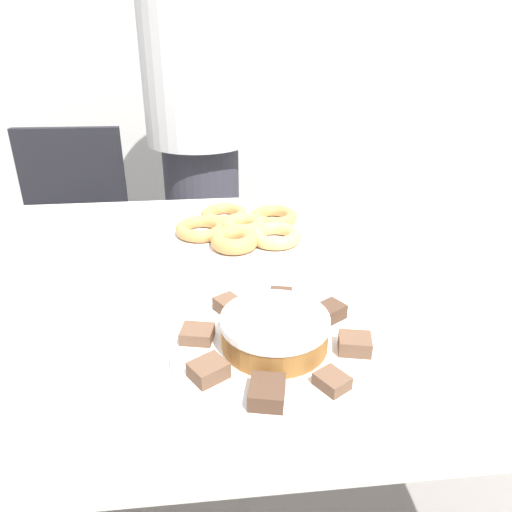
% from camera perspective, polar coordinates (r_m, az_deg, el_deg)
% --- Properties ---
extents(wall_back, '(8.00, 0.05, 2.60)m').
position_cam_1_polar(wall_back, '(2.51, -6.19, 26.88)').
color(wall_back, silver).
rests_on(wall_back, ground_plane).
extents(table, '(1.44, 0.99, 0.77)m').
position_cam_1_polar(table, '(1.09, -3.86, -6.89)').
color(table, silver).
rests_on(table, ground_plane).
extents(person_standing, '(0.38, 0.38, 1.67)m').
position_cam_1_polar(person_standing, '(1.90, -6.53, 14.13)').
color(person_standing, '#383842').
rests_on(person_standing, ground_plane).
extents(office_chair_left, '(0.46, 0.46, 0.88)m').
position_cam_1_polar(office_chair_left, '(2.03, -20.08, -0.24)').
color(office_chair_left, black).
rests_on(office_chair_left, ground_plane).
extents(plate_cake, '(0.34, 0.34, 0.01)m').
position_cam_1_polar(plate_cake, '(0.83, 2.13, -10.38)').
color(plate_cake, white).
rests_on(plate_cake, table).
extents(plate_donuts, '(0.35, 0.35, 0.01)m').
position_cam_1_polar(plate_donuts, '(1.23, -1.42, 2.40)').
color(plate_donuts, white).
rests_on(plate_donuts, table).
extents(frosted_cake, '(0.18, 0.18, 0.05)m').
position_cam_1_polar(frosted_cake, '(0.81, 2.17, -8.57)').
color(frosted_cake, '#9E662D').
rests_on(frosted_cake, plate_cake).
extents(lamington_0, '(0.05, 0.05, 0.02)m').
position_cam_1_polar(lamington_0, '(0.93, 2.81, -4.81)').
color(lamington_0, '#513828').
rests_on(lamington_0, plate_cake).
extents(lamington_1, '(0.06, 0.06, 0.03)m').
position_cam_1_polar(lamington_1, '(0.91, -3.14, -5.65)').
color(lamington_1, brown).
rests_on(lamington_1, plate_cake).
extents(lamington_2, '(0.06, 0.05, 0.02)m').
position_cam_1_polar(lamington_2, '(0.84, -6.74, -8.84)').
color(lamington_2, brown).
rests_on(lamington_2, plate_cake).
extents(lamington_3, '(0.07, 0.06, 0.03)m').
position_cam_1_polar(lamington_3, '(0.76, -5.46, -12.85)').
color(lamington_3, brown).
rests_on(lamington_3, plate_cake).
extents(lamington_4, '(0.06, 0.07, 0.03)m').
position_cam_1_polar(lamington_4, '(0.72, 1.27, -15.31)').
color(lamington_4, '#513828').
rests_on(lamington_4, plate_cake).
extents(lamington_5, '(0.06, 0.06, 0.02)m').
position_cam_1_polar(lamington_5, '(0.75, 8.68, -13.95)').
color(lamington_5, brown).
rests_on(lamington_5, plate_cake).
extents(lamington_6, '(0.06, 0.05, 0.03)m').
position_cam_1_polar(lamington_6, '(0.82, 11.23, -9.81)').
color(lamington_6, brown).
rests_on(lamington_6, plate_cake).
extents(lamington_7, '(0.06, 0.06, 0.03)m').
position_cam_1_polar(lamington_7, '(0.90, 8.48, -6.29)').
color(lamington_7, '#513828').
rests_on(lamington_7, plate_cake).
extents(donut_0, '(0.11, 0.11, 0.04)m').
position_cam_1_polar(donut_0, '(1.22, -1.43, 3.44)').
color(donut_0, tan).
rests_on(donut_0, plate_donuts).
extents(donut_1, '(0.12, 0.12, 0.03)m').
position_cam_1_polar(donut_1, '(1.22, -6.29, 3.12)').
color(donut_1, '#D18E4C').
rests_on(donut_1, plate_donuts).
extents(donut_2, '(0.11, 0.11, 0.04)m').
position_cam_1_polar(donut_2, '(1.14, -2.48, 1.80)').
color(donut_2, '#D18E4C').
rests_on(donut_2, plate_donuts).
extents(donut_3, '(0.12, 0.12, 0.03)m').
position_cam_1_polar(donut_3, '(1.17, 2.24, 2.33)').
color(donut_3, '#E5AD66').
rests_on(donut_3, plate_donuts).
extents(donut_4, '(0.12, 0.12, 0.03)m').
position_cam_1_polar(donut_4, '(1.28, 2.03, 4.51)').
color(donut_4, '#D18E4C').
rests_on(donut_4, plate_donuts).
extents(donut_5, '(0.12, 0.12, 0.03)m').
position_cam_1_polar(donut_5, '(1.30, -3.66, 4.75)').
color(donut_5, '#D18E4C').
rests_on(donut_5, plate_donuts).
extents(napkin, '(0.15, 0.14, 0.01)m').
position_cam_1_polar(napkin, '(0.98, -23.32, -6.81)').
color(napkin, white).
rests_on(napkin, table).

